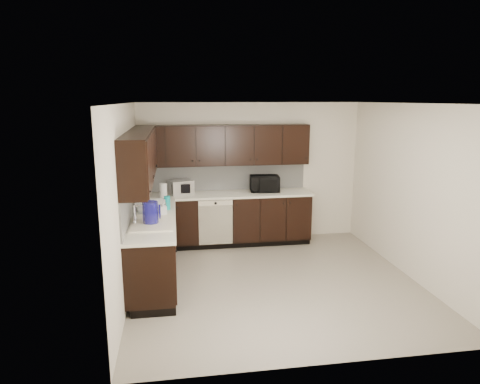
# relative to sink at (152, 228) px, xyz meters

# --- Properties ---
(floor) EXTENTS (4.00, 4.00, 0.00)m
(floor) POSITION_rel_sink_xyz_m (1.68, 0.01, -0.88)
(floor) COLOR gray
(floor) RESTS_ON ground
(ceiling) EXTENTS (4.00, 4.00, 0.00)m
(ceiling) POSITION_rel_sink_xyz_m (1.68, 0.01, 1.62)
(ceiling) COLOR white
(ceiling) RESTS_ON wall_back
(wall_back) EXTENTS (4.00, 0.02, 2.50)m
(wall_back) POSITION_rel_sink_xyz_m (1.68, 2.01, 0.37)
(wall_back) COLOR beige
(wall_back) RESTS_ON floor
(wall_left) EXTENTS (0.02, 4.00, 2.50)m
(wall_left) POSITION_rel_sink_xyz_m (-0.32, 0.01, 0.37)
(wall_left) COLOR beige
(wall_left) RESTS_ON floor
(wall_right) EXTENTS (0.02, 4.00, 2.50)m
(wall_right) POSITION_rel_sink_xyz_m (3.68, 0.01, 0.37)
(wall_right) COLOR beige
(wall_right) RESTS_ON floor
(wall_front) EXTENTS (4.00, 0.02, 2.50)m
(wall_front) POSITION_rel_sink_xyz_m (1.68, -1.99, 0.37)
(wall_front) COLOR beige
(wall_front) RESTS_ON floor
(lower_cabinets) EXTENTS (3.00, 2.80, 0.90)m
(lower_cabinets) POSITION_rel_sink_xyz_m (0.67, 1.12, -0.47)
(lower_cabinets) COLOR black
(lower_cabinets) RESTS_ON floor
(countertop) EXTENTS (3.03, 2.83, 0.04)m
(countertop) POSITION_rel_sink_xyz_m (0.67, 1.12, 0.04)
(countertop) COLOR silver
(countertop) RESTS_ON lower_cabinets
(backsplash) EXTENTS (3.00, 2.80, 0.48)m
(backsplash) POSITION_rel_sink_xyz_m (0.46, 1.33, 0.30)
(backsplash) COLOR #B5B6B1
(backsplash) RESTS_ON countertop
(upper_cabinets) EXTENTS (3.00, 2.80, 0.70)m
(upper_cabinets) POSITION_rel_sink_xyz_m (0.58, 1.22, 0.89)
(upper_cabinets) COLOR black
(upper_cabinets) RESTS_ON wall_back
(dishwasher) EXTENTS (0.58, 0.04, 0.78)m
(dishwasher) POSITION_rel_sink_xyz_m (0.98, 1.42, -0.33)
(dishwasher) COLOR #EFE3C3
(dishwasher) RESTS_ON lower_cabinets
(sink) EXTENTS (0.54, 0.82, 0.42)m
(sink) POSITION_rel_sink_xyz_m (0.00, 0.00, 0.00)
(sink) COLOR #EFE3C3
(sink) RESTS_ON countertop
(microwave) EXTENTS (0.54, 0.39, 0.28)m
(microwave) POSITION_rel_sink_xyz_m (1.89, 1.74, 0.20)
(microwave) COLOR black
(microwave) RESTS_ON countertop
(soap_bottle_a) EXTENTS (0.12, 0.12, 0.20)m
(soap_bottle_a) POSITION_rel_sink_xyz_m (0.14, 0.39, 0.16)
(soap_bottle_a) COLOR gray
(soap_bottle_a) RESTS_ON countertop
(soap_bottle_b) EXTENTS (0.14, 0.14, 0.27)m
(soap_bottle_b) POSITION_rel_sink_xyz_m (-0.18, 1.09, 0.19)
(soap_bottle_b) COLOR gray
(soap_bottle_b) RESTS_ON countertop
(toaster_oven) EXTENTS (0.46, 0.40, 0.24)m
(toaster_oven) POSITION_rel_sink_xyz_m (0.42, 1.76, 0.18)
(toaster_oven) COLOR silver
(toaster_oven) RESTS_ON countertop
(storage_bin) EXTENTS (0.46, 0.38, 0.16)m
(storage_bin) POSITION_rel_sink_xyz_m (-0.04, 0.61, 0.14)
(storage_bin) COLOR silver
(storage_bin) RESTS_ON countertop
(blue_pitcher) EXTENTS (0.22, 0.22, 0.30)m
(blue_pitcher) POSITION_rel_sink_xyz_m (-0.01, -0.03, 0.21)
(blue_pitcher) COLOR navy
(blue_pitcher) RESTS_ON countertop
(teal_tumbler) EXTENTS (0.09, 0.09, 0.20)m
(teal_tumbler) POSITION_rel_sink_xyz_m (0.19, 0.72, 0.16)
(teal_tumbler) COLOR #0D9699
(teal_tumbler) RESTS_ON countertop
(paper_towel_roll) EXTENTS (0.14, 0.14, 0.27)m
(paper_towel_roll) POSITION_rel_sink_xyz_m (0.12, 1.36, 0.20)
(paper_towel_roll) COLOR silver
(paper_towel_roll) RESTS_ON countertop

